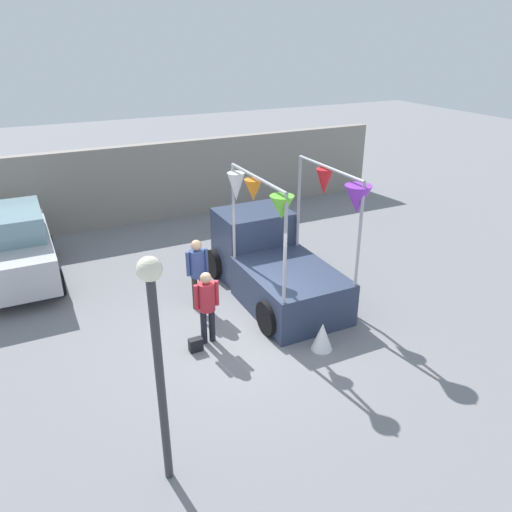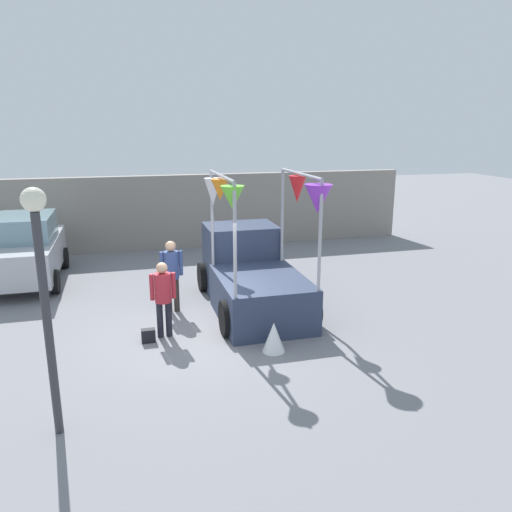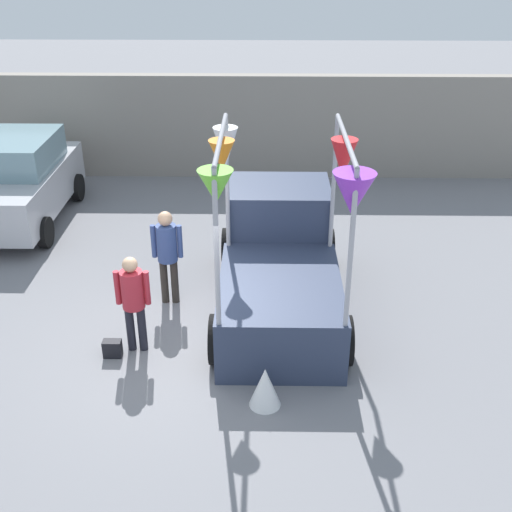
{
  "view_description": "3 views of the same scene",
  "coord_description": "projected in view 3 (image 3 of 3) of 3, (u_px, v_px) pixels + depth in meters",
  "views": [
    {
      "loc": [
        -3.67,
        -8.3,
        5.94
      ],
      "look_at": [
        0.79,
        0.82,
        1.36
      ],
      "focal_mm": 35.0,
      "sensor_mm": 36.0,
      "label": 1
    },
    {
      "loc": [
        -1.37,
        -9.77,
        4.28
      ],
      "look_at": [
        1.32,
        0.2,
        1.57
      ],
      "focal_mm": 35.0,
      "sensor_mm": 36.0,
      "label": 2
    },
    {
      "loc": [
        1.29,
        -8.13,
        5.9
      ],
      "look_at": [
        1.14,
        0.38,
        1.48
      ],
      "focal_mm": 45.0,
      "sensor_mm": 36.0,
      "label": 3
    }
  ],
  "objects": [
    {
      "name": "ground_plane",
      "position": [
        182.0,
        351.0,
        9.96
      ],
      "size": [
        60.0,
        60.0,
        0.0
      ],
      "primitive_type": "plane",
      "color": "slate"
    },
    {
      "name": "folded_kite_bundle_white",
      "position": [
        265.0,
        387.0,
        8.72
      ],
      "size": [
        0.47,
        0.47,
        0.6
      ],
      "primitive_type": "cone",
      "rotation": [
        0.0,
        0.0,
        0.06
      ],
      "color": "white",
      "rests_on": "ground"
    },
    {
      "name": "parked_car",
      "position": [
        20.0,
        181.0,
        13.91
      ],
      "size": [
        1.88,
        4.0,
        1.88
      ],
      "color": "#B7B7BC",
      "rests_on": "ground"
    },
    {
      "name": "person_customer",
      "position": [
        133.0,
        296.0,
        9.57
      ],
      "size": [
        0.53,
        0.34,
        1.6
      ],
      "color": "black",
      "rests_on": "ground"
    },
    {
      "name": "vendor_truck",
      "position": [
        279.0,
        258.0,
        10.87
      ],
      "size": [
        2.39,
        4.16,
        3.3
      ],
      "color": "#2D3851",
      "rests_on": "ground"
    },
    {
      "name": "brick_boundary_wall",
      "position": [
        216.0,
        126.0,
        16.37
      ],
      "size": [
        18.0,
        0.36,
        2.6
      ],
      "primitive_type": "cube",
      "color": "gray",
      "rests_on": "ground"
    },
    {
      "name": "handbag",
      "position": [
        112.0,
        349.0,
        9.78
      ],
      "size": [
        0.28,
        0.16,
        0.28
      ],
      "primitive_type": "cube",
      "color": "black",
      "rests_on": "ground"
    },
    {
      "name": "person_vendor",
      "position": [
        167.0,
        249.0,
        10.79
      ],
      "size": [
        0.53,
        0.34,
        1.71
      ],
      "color": "#2D2823",
      "rests_on": "ground"
    }
  ]
}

